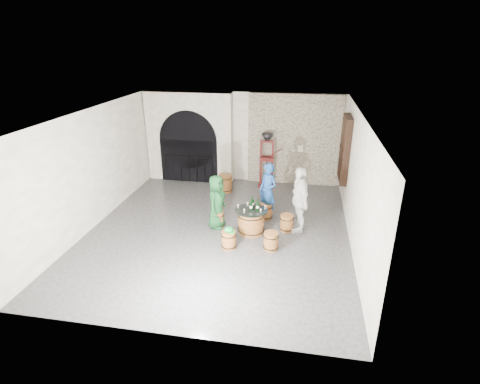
% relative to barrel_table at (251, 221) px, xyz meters
% --- Properties ---
extents(ground, '(8.00, 8.00, 0.00)m').
position_rel_barrel_table_xyz_m(ground, '(-0.89, -0.00, -0.34)').
color(ground, '#2B2B2E').
rests_on(ground, ground).
extents(wall_back, '(8.00, 0.00, 8.00)m').
position_rel_barrel_table_xyz_m(wall_back, '(-0.89, 4.00, 1.26)').
color(wall_back, white).
rests_on(wall_back, ground).
extents(wall_front, '(8.00, 0.00, 8.00)m').
position_rel_barrel_table_xyz_m(wall_front, '(-0.89, -4.00, 1.26)').
color(wall_front, white).
rests_on(wall_front, ground).
extents(wall_left, '(0.00, 8.00, 8.00)m').
position_rel_barrel_table_xyz_m(wall_left, '(-4.39, -0.00, 1.26)').
color(wall_left, white).
rests_on(wall_left, ground).
extents(wall_right, '(0.00, 8.00, 8.00)m').
position_rel_barrel_table_xyz_m(wall_right, '(2.61, -0.00, 1.26)').
color(wall_right, white).
rests_on(wall_right, ground).
extents(ceiling, '(8.00, 8.00, 0.00)m').
position_rel_barrel_table_xyz_m(ceiling, '(-0.89, -0.00, 2.86)').
color(ceiling, beige).
rests_on(ceiling, wall_back).
extents(stone_facing_panel, '(3.20, 0.12, 3.18)m').
position_rel_barrel_table_xyz_m(stone_facing_panel, '(0.91, 3.94, 1.26)').
color(stone_facing_panel, tan).
rests_on(stone_facing_panel, ground).
extents(arched_opening, '(3.10, 0.60, 3.19)m').
position_rel_barrel_table_xyz_m(arched_opening, '(-2.79, 3.73, 1.25)').
color(arched_opening, white).
rests_on(arched_opening, ground).
extents(shuttered_window, '(0.23, 1.10, 2.00)m').
position_rel_barrel_table_xyz_m(shuttered_window, '(2.49, 2.40, 1.46)').
color(shuttered_window, black).
rests_on(shuttered_window, wall_right).
extents(barrel_table, '(0.87, 0.87, 0.68)m').
position_rel_barrel_table_xyz_m(barrel_table, '(0.00, 0.00, 0.00)').
color(barrel_table, brown).
rests_on(barrel_table, ground).
extents(barrel_stool_left, '(0.39, 0.39, 0.47)m').
position_rel_barrel_table_xyz_m(barrel_stool_left, '(-0.97, 0.19, -0.10)').
color(barrel_stool_left, brown).
rests_on(barrel_stool_left, ground).
extents(barrel_stool_far, '(0.39, 0.39, 0.47)m').
position_rel_barrel_table_xyz_m(barrel_stool_far, '(0.30, 0.94, -0.10)').
color(barrel_stool_far, brown).
rests_on(barrel_stool_far, ground).
extents(barrel_stool_right, '(0.39, 0.39, 0.47)m').
position_rel_barrel_table_xyz_m(barrel_stool_right, '(0.94, 0.29, -0.10)').
color(barrel_stool_right, brown).
rests_on(barrel_stool_right, ground).
extents(barrel_stool_near_right, '(0.39, 0.39, 0.47)m').
position_rel_barrel_table_xyz_m(barrel_stool_near_right, '(0.62, -0.77, -0.10)').
color(barrel_stool_near_right, brown).
rests_on(barrel_stool_near_right, ground).
extents(barrel_stool_near_left, '(0.39, 0.39, 0.47)m').
position_rel_barrel_table_xyz_m(barrel_stool_near_left, '(-0.43, -0.89, -0.10)').
color(barrel_stool_near_left, brown).
rests_on(barrel_stool_near_left, ground).
extents(green_cap, '(0.26, 0.22, 0.12)m').
position_rel_barrel_table_xyz_m(green_cap, '(-0.43, -0.89, 0.18)').
color(green_cap, '#0C862D').
rests_on(green_cap, barrel_stool_near_left).
extents(person_green, '(0.59, 0.81, 1.52)m').
position_rel_barrel_table_xyz_m(person_green, '(-0.99, 0.19, 0.42)').
color(person_green, '#113E1B').
rests_on(person_green, ground).
extents(person_blue, '(0.72, 0.69, 1.66)m').
position_rel_barrel_table_xyz_m(person_blue, '(0.33, 1.03, 0.49)').
color(person_blue, navy).
rests_on(person_blue, ground).
extents(person_white, '(0.76, 1.16, 1.83)m').
position_rel_barrel_table_xyz_m(person_white, '(1.24, 0.38, 0.58)').
color(person_white, silver).
rests_on(person_white, ground).
extents(wine_bottle_left, '(0.08, 0.08, 0.32)m').
position_rel_barrel_table_xyz_m(wine_bottle_left, '(-0.00, -0.01, 0.47)').
color(wine_bottle_left, black).
rests_on(wine_bottle_left, barrel_table).
extents(wine_bottle_center, '(0.08, 0.08, 0.32)m').
position_rel_barrel_table_xyz_m(wine_bottle_center, '(0.17, 0.01, 0.47)').
color(wine_bottle_center, black).
rests_on(wine_bottle_center, barrel_table).
extents(wine_bottle_right, '(0.08, 0.08, 0.32)m').
position_rel_barrel_table_xyz_m(wine_bottle_right, '(0.01, 0.19, 0.47)').
color(wine_bottle_right, black).
rests_on(wine_bottle_right, barrel_table).
extents(tasting_glass_a, '(0.05, 0.05, 0.10)m').
position_rel_barrel_table_xyz_m(tasting_glass_a, '(-0.16, -0.17, 0.39)').
color(tasting_glass_a, '#BE8025').
rests_on(tasting_glass_a, barrel_table).
extents(tasting_glass_b, '(0.05, 0.05, 0.10)m').
position_rel_barrel_table_xyz_m(tasting_glass_b, '(0.36, 0.13, 0.39)').
color(tasting_glass_b, '#BE8025').
rests_on(tasting_glass_b, barrel_table).
extents(tasting_glass_c, '(0.05, 0.05, 0.10)m').
position_rel_barrel_table_xyz_m(tasting_glass_c, '(-0.13, 0.26, 0.39)').
color(tasting_glass_c, '#BE8025').
rests_on(tasting_glass_c, barrel_table).
extents(tasting_glass_d, '(0.05, 0.05, 0.10)m').
position_rel_barrel_table_xyz_m(tasting_glass_d, '(0.13, 0.17, 0.39)').
color(tasting_glass_d, '#BE8025').
rests_on(tasting_glass_d, barrel_table).
extents(tasting_glass_e, '(0.05, 0.05, 0.10)m').
position_rel_barrel_table_xyz_m(tasting_glass_e, '(0.26, -0.09, 0.39)').
color(tasting_glass_e, '#BE8025').
rests_on(tasting_glass_e, barrel_table).
extents(tasting_glass_f, '(0.05, 0.05, 0.10)m').
position_rel_barrel_table_xyz_m(tasting_glass_f, '(-0.37, 0.07, 0.39)').
color(tasting_glass_f, '#BE8025').
rests_on(tasting_glass_f, barrel_table).
extents(side_barrel, '(0.48, 0.48, 0.64)m').
position_rel_barrel_table_xyz_m(side_barrel, '(-1.29, 2.71, -0.02)').
color(side_barrel, brown).
rests_on(side_barrel, ground).
extents(corking_press, '(0.80, 0.45, 1.92)m').
position_rel_barrel_table_xyz_m(corking_press, '(0.03, 3.47, 0.78)').
color(corking_press, '#440E0B').
rests_on(corking_press, ground).
extents(control_box, '(0.18, 0.10, 0.22)m').
position_rel_barrel_table_xyz_m(control_box, '(1.16, 3.86, 1.01)').
color(control_box, silver).
rests_on(control_box, wall_back).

